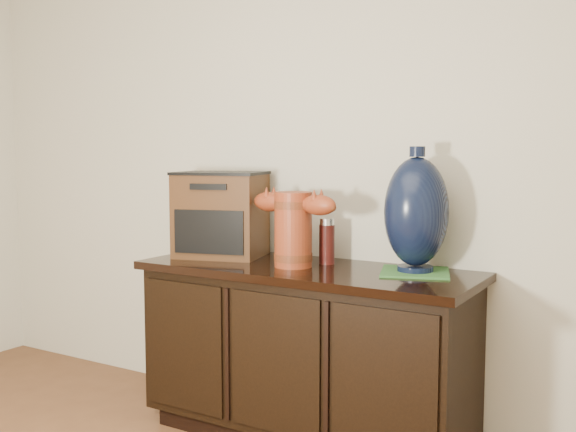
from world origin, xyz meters
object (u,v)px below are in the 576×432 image
Objects in this scene: spray_can at (327,242)px; terracotta_vessel at (293,225)px; sideboard at (306,351)px; lamp_base at (416,212)px; tv_radio at (221,214)px.

terracotta_vessel is at bearing -121.67° from spray_can.
sideboard is 0.48m from spray_can.
spray_can reaches higher than sideboard.
spray_can is at bearing 178.50° from lamp_base.
lamp_base is at bearing -1.50° from spray_can.
sideboard is 0.77m from lamp_base.
tv_radio reaches higher than spray_can.
spray_can is at bearing -9.11° from tv_radio.
lamp_base reaches higher than tv_radio.
sideboard is 0.55m from terracotta_vessel.
terracotta_vessel is 0.45m from tv_radio.
sideboard is 0.75m from tv_radio.
terracotta_vessel is 0.98× the size of tv_radio.
spray_can is at bearing 68.71° from terracotta_vessel.
lamp_base is 0.44m from spray_can.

